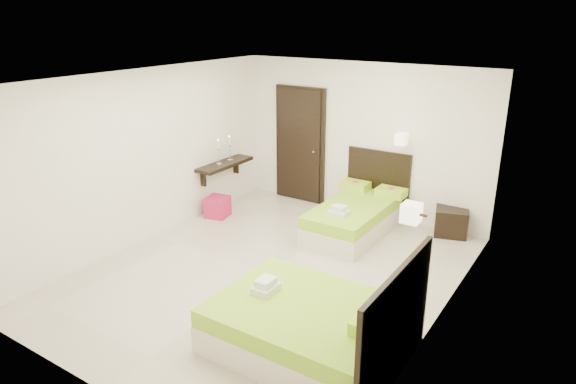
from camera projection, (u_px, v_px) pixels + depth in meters
The scene contains 7 objects.
floor at pixel (270, 273), 6.98m from camera, with size 5.50×5.50×0.00m, color beige.
bed_single at pixel (356, 215), 8.21m from camera, with size 1.12×1.87×1.54m.
bed_double at pixel (314, 327), 5.30m from camera, with size 1.94×1.65×1.60m.
nightstand at pixel (451, 222), 8.11m from camera, with size 0.49×0.44×0.44m, color black.
ottoman at pixel (218, 207), 8.85m from camera, with size 0.36×0.36×0.36m, color #AF1745.
door at pixel (300, 145), 9.38m from camera, with size 1.02×0.15×2.14m.
console_shelf at pixel (224, 164), 9.05m from camera, with size 0.35×1.20×0.78m.
Camera 1 is at (3.60, -5.08, 3.36)m, focal length 32.00 mm.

